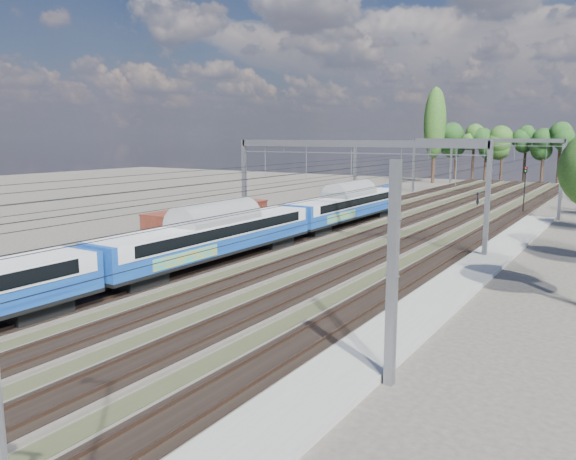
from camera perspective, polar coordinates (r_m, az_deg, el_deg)
The scene contains 11 objects.
ground at distance 27.09m, azimuth -23.29°, elevation -11.41°, with size 220.00×220.00×0.00m, color #47423A.
track_bed at distance 63.41m, azimuth 12.24°, elevation 0.91°, with size 21.00×130.00×0.34m.
platform at distance 36.43m, azimuth 16.50°, elevation -5.47°, with size 3.00×70.00×0.30m, color gray.
catenary at distance 69.98m, azimuth 14.85°, elevation 6.78°, with size 25.65×130.00×9.00m.
tree_belt at distance 112.57m, azimuth 23.79°, elevation 8.28°, with size 39.54×98.27×12.26m.
poplar at distance 117.62m, azimuth 14.70°, elevation 10.43°, with size 4.40×4.40×19.04m.
emu_train at distance 40.48m, azimuth -7.84°, elevation -0.01°, with size 3.12×66.01×4.57m.
freight_boxcar at distance 47.44m, azimuth -7.89°, elevation 0.63°, with size 2.74×13.21×3.41m.
worker at distance 79.62m, azimuth 18.74°, elevation 2.96°, with size 0.70×0.46×1.92m, color black.
signal_near at distance 91.23m, azimuth 19.92°, elevation 5.52°, with size 0.44×0.41×6.16m.
signal_far at distance 74.68m, azimuth 22.93°, elevation 4.32°, with size 0.37×0.33×5.63m.
Camera 1 is at (21.22, -14.04, 9.30)m, focal length 35.00 mm.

